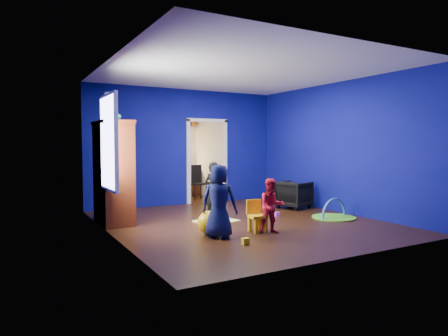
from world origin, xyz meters
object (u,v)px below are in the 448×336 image
tv_armoire (113,173)px  play_mat (334,217)px  kid_chair (258,217)px  toddler_red (272,206)px  armchair (293,194)px  child_black (214,192)px  study_desk (184,183)px  child_navy (219,201)px  folding_chair (198,183)px  vase (116,115)px  crt_tv (115,170)px  hopper_ball (209,223)px

tv_armoire → play_mat: tv_armoire is taller
tv_armoire → kid_chair: size_ratio=3.92×
toddler_red → tv_armoire: size_ratio=0.48×
armchair → kid_chair: (-2.19, -1.73, -0.08)m
child_black → study_desk: child_black is taller
armchair → toddler_red: toddler_red is taller
tv_armoire → play_mat: 4.53m
child_navy → study_desk: (1.60, 5.16, -0.23)m
study_desk → folding_chair: 0.96m
armchair → vase: (-4.19, -0.06, 1.72)m
play_mat → child_black: bearing=158.7°
play_mat → folding_chair: 4.06m
crt_tv → study_desk: 4.22m
child_navy → toddler_red: (0.94, -0.14, -0.13)m
vase → kid_chair: 3.17m
child_black → kid_chair: (0.21, -1.23, -0.34)m
child_black → tv_armoire: bearing=39.2°
tv_armoire → folding_chair: bearing=37.6°
folding_chair → play_mat: bearing=-71.2°
armchair → crt_tv: size_ratio=1.02×
armchair → child_black: 2.46m
child_navy → play_mat: size_ratio=1.36×
crt_tv → kid_chair: 2.89m
armchair → crt_tv: (-4.15, 0.24, 0.69)m
child_black → crt_tv: crt_tv is taller
child_navy → play_mat: child_navy is taller
crt_tv → play_mat: 4.50m
toddler_red → crt_tv: crt_tv is taller
child_navy → folding_chair: (1.60, 4.20, -0.14)m
child_navy → tv_armoire: 2.40m
study_desk → child_navy: bearing=-107.2°
folding_chair → crt_tv: bearing=-142.0°
armchair → hopper_ball: bearing=99.0°
toddler_red → kid_chair: toddler_red is taller
vase → folding_chair: vase is taller
toddler_red → folding_chair: (0.66, 4.34, -0.01)m
tv_armoire → crt_tv: (0.04, 0.00, 0.04)m
armchair → play_mat: 1.44m
folding_chair → armchair: bearing=-60.2°
hopper_ball → folding_chair: (1.65, 3.95, 0.26)m
child_navy → folding_chair: bearing=-69.1°
armchair → tv_armoire: size_ratio=0.37×
tv_armoire → kid_chair: bearing=-44.7°
child_black → toddler_red: size_ratio=1.26×
vase → study_desk: 4.74m
kid_chair → armchair: bearing=47.2°
toddler_red → study_desk: bearing=102.8°
child_black → crt_tv: 1.95m
armchair → hopper_ball: (-3.03, -1.54, -0.12)m
vase → crt_tv: size_ratio=0.26×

